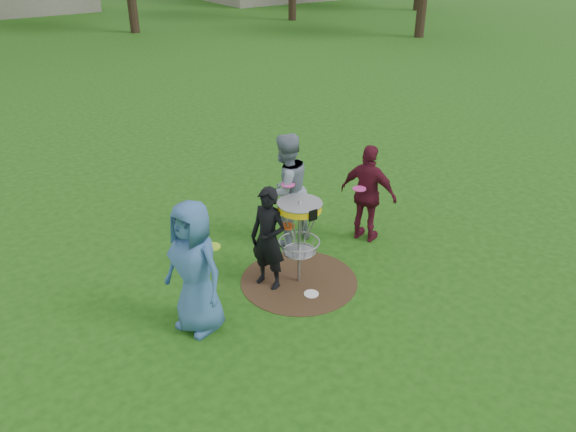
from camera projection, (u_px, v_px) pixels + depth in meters
ground at (299, 281)px, 8.64m from camera, size 100.00×100.00×0.00m
dirt_patch at (299, 281)px, 8.64m from camera, size 1.80×1.80×0.01m
player_blue at (195, 268)px, 7.24m from camera, size 0.87×1.06×1.88m
player_black at (268, 239)px, 8.19m from camera, size 0.58×0.69×1.60m
player_grey at (285, 190)px, 9.30m from camera, size 1.02×0.83×1.94m
player_maroon at (368, 194)px, 9.42m from camera, size 0.79×1.09×1.71m
disc_on_grass at (311, 294)px, 8.32m from camera, size 0.22×0.22×0.02m
disc_golf_basket at (300, 223)px, 8.17m from camera, size 0.66×0.67×1.38m
held_discs at (291, 209)px, 8.39m from camera, size 3.14×1.23×0.23m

